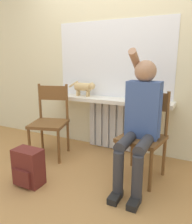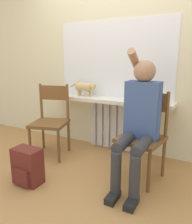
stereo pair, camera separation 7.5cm
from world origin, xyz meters
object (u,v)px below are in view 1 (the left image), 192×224
chair_left (50,120)px  backpack (28,167)px  chair_right (143,134)px  cat (85,87)px  person (141,116)px

chair_left → backpack: 0.80m
chair_left → chair_right: bearing=-16.6°
chair_left → cat: bearing=44.7°
chair_right → person: size_ratio=0.69×
cat → person: bearing=-31.1°
person → cat: (-0.98, 0.59, 0.18)m
chair_right → backpack: size_ratio=2.48×
chair_left → person: bearing=-22.0°
cat → chair_right: bearing=-25.6°
chair_right → backpack: (-1.00, -0.70, -0.30)m
chair_right → person: person is taller
person → backpack: bearing=-149.8°
person → cat: 1.16m
person → chair_right: bearing=86.8°
cat → chair_left: bearing=-118.7°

